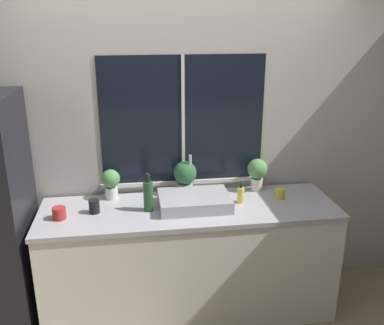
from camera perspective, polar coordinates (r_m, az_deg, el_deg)
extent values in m
cube|color=#BCB7AD|center=(3.40, -1.26, 3.68)|extent=(8.00, 0.06, 2.70)
cube|color=black|center=(3.33, -1.20, 5.65)|extent=(1.28, 0.01, 1.00)
cube|color=silver|center=(3.33, -1.19, 5.63)|extent=(0.02, 0.01, 1.00)
cube|color=silver|center=(3.48, -1.13, -2.61)|extent=(1.34, 0.04, 0.03)
cube|color=#BCB7AD|center=(4.83, 22.99, 6.78)|extent=(0.06, 7.00, 2.70)
cube|color=white|center=(3.41, -0.31, -13.12)|extent=(2.18, 0.64, 0.87)
cube|color=#ADADB2|center=(3.20, -0.33, -6.26)|extent=(2.21, 0.66, 0.03)
cube|color=#ADADB2|center=(3.18, 0.31, -5.15)|extent=(0.52, 0.37, 0.09)
cylinder|color=#B7B7BC|center=(3.39, -0.24, -4.13)|extent=(0.04, 0.04, 0.03)
cylinder|color=#B7B7BC|center=(3.33, -0.25, -1.49)|extent=(0.02, 0.02, 0.30)
cylinder|color=white|center=(3.38, -10.67, -3.98)|extent=(0.10, 0.10, 0.09)
sphere|color=#569951|center=(3.33, -10.79, -2.12)|extent=(0.14, 0.14, 0.14)
cylinder|color=white|center=(3.40, -1.00, -3.53)|extent=(0.12, 0.12, 0.09)
sphere|color=#2D6638|center=(3.35, -1.01, -1.39)|extent=(0.18, 0.18, 0.18)
cylinder|color=white|center=(3.51, 8.61, -2.86)|extent=(0.09, 0.09, 0.10)
sphere|color=#569951|center=(3.47, 8.72, -0.84)|extent=(0.16, 0.16, 0.16)
cylinder|color=#DBD14C|center=(3.26, 6.51, -4.34)|extent=(0.05, 0.05, 0.12)
cylinder|color=black|center=(3.23, 6.56, -3.06)|extent=(0.02, 0.02, 0.03)
cylinder|color=#235128|center=(3.11, -5.85, -4.50)|extent=(0.07, 0.07, 0.22)
cylinder|color=black|center=(3.06, -5.94, -2.05)|extent=(0.03, 0.03, 0.06)
cylinder|color=black|center=(3.16, -12.91, -5.73)|extent=(0.08, 0.08, 0.10)
cylinder|color=gold|center=(3.40, 11.71, -4.04)|extent=(0.07, 0.07, 0.08)
cylinder|color=#B72D28|center=(3.14, -17.30, -6.47)|extent=(0.09, 0.09, 0.09)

